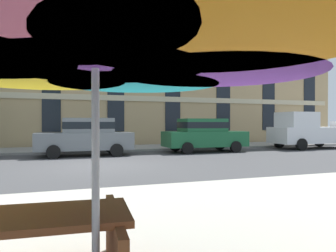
# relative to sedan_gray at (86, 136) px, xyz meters

# --- Properties ---
(ground_plane) EXTENTS (120.00, 120.00, 0.00)m
(ground_plane) POSITION_rel_sedan_gray_xyz_m (0.27, -3.70, -0.95)
(ground_plane) COLOR #424244
(sidewalk_far) EXTENTS (56.00, 3.60, 0.12)m
(sidewalk_far) POSITION_rel_sedan_gray_xyz_m (0.27, 3.10, -0.89)
(sidewalk_far) COLOR gray
(sidewalk_far) RESTS_ON ground
(apartment_building) EXTENTS (39.69, 12.08, 19.20)m
(apartment_building) POSITION_rel_sedan_gray_xyz_m (0.27, 11.29, 8.65)
(apartment_building) COLOR tan
(apartment_building) RESTS_ON ground
(sedan_gray) EXTENTS (4.40, 1.98, 1.78)m
(sedan_gray) POSITION_rel_sedan_gray_xyz_m (0.00, 0.00, 0.00)
(sedan_gray) COLOR slate
(sedan_gray) RESTS_ON ground
(sedan_green) EXTENTS (4.40, 1.98, 1.78)m
(sedan_green) POSITION_rel_sedan_gray_xyz_m (6.13, 0.00, 0.00)
(sedan_green) COLOR #195933
(sedan_green) RESTS_ON ground
(pickup_white_midblock) EXTENTS (5.10, 2.12, 2.20)m
(pickup_white_midblock) POSITION_rel_sedan_gray_xyz_m (13.09, 0.00, 0.08)
(pickup_white_midblock) COLOR silver
(pickup_white_midblock) RESTS_ON ground
(patio_umbrella) EXTENTS (3.82, 3.55, 2.45)m
(patio_umbrella) POSITION_rel_sedan_gray_xyz_m (-0.76, -12.70, 1.22)
(patio_umbrella) COLOR silver
(patio_umbrella) RESTS_ON ground
(picnic_table) EXTENTS (1.90, 1.64, 0.77)m
(picnic_table) POSITION_rel_sedan_gray_xyz_m (-1.33, -12.24, -0.46)
(picnic_table) COLOR brown
(picnic_table) RESTS_ON ground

